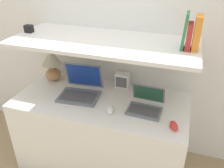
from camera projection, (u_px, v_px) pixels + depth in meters
wall_back at (116, 30)px, 2.10m from camera, size 6.00×0.05×2.40m
desk at (102, 132)px, 2.17m from camera, size 1.45×0.69×0.72m
back_riser at (114, 91)px, 2.36m from camera, size 1.45×0.04×1.18m
shelf at (103, 42)px, 1.83m from camera, size 1.45×0.62×0.03m
table_lamp at (52, 63)px, 2.22m from camera, size 0.18×0.18×0.30m
laptop_large at (81, 89)px, 2.03m from camera, size 0.36×0.33×0.26m
laptop_small at (146, 105)px, 1.85m from camera, size 0.27×0.25×0.18m
computer_mouse at (110, 109)px, 1.83m from camera, size 0.09×0.13×0.04m
second_mouse at (174, 126)px, 1.66m from camera, size 0.09×0.12×0.04m
router_box at (122, 80)px, 2.14m from camera, size 0.12×0.08×0.14m
book_orange at (197, 33)px, 1.58m from camera, size 0.04×0.12×0.24m
book_red at (189, 36)px, 1.61m from camera, size 0.04×0.13×0.18m
book_green at (185, 31)px, 1.60m from camera, size 0.03×0.12×0.25m
shelf_gadget at (29, 29)px, 1.98m from camera, size 0.06×0.05×0.06m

